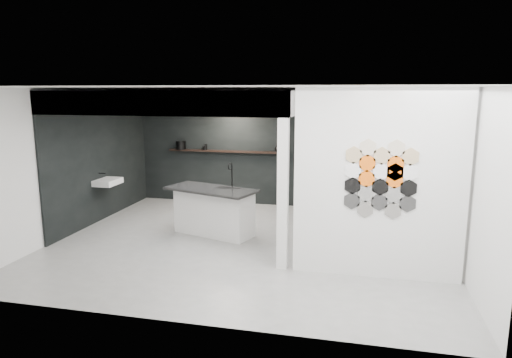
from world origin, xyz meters
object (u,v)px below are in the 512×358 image
at_px(stockpot, 181,145).
at_px(bottle_dark, 206,147).
at_px(kitchen_island, 214,210).
at_px(wall_basin, 108,182).
at_px(partition_panel, 378,185).
at_px(kettle, 278,149).
at_px(glass_vase, 282,149).
at_px(utensil_cup, 204,148).
at_px(glass_bowl, 281,150).

relative_size(stockpot, bottle_dark, 1.64).
relative_size(kitchen_island, bottle_dark, 12.77).
bearing_deg(wall_basin, kitchen_island, -9.16).
distance_m(partition_panel, bottle_dark, 5.55).
xyz_separation_m(partition_panel, kettle, (-2.17, 3.87, -0.00)).
bearing_deg(glass_vase, stockpot, 180.00).
xyz_separation_m(stockpot, glass_vase, (2.56, 0.00, -0.04)).
distance_m(kitchen_island, kettle, 2.76).
bearing_deg(stockpot, partition_panel, -39.85).
bearing_deg(kitchen_island, partition_panel, -7.11).
relative_size(kettle, utensil_cup, 1.89).
height_order(stockpot, utensil_cup, stockpot).
relative_size(bottle_dark, utensil_cup, 1.51).
distance_m(glass_bowl, glass_vase, 0.03).
height_order(kitchen_island, glass_bowl, glass_bowl).
distance_m(glass_vase, bottle_dark, 1.91).
distance_m(partition_panel, kitchen_island, 3.43).
bearing_deg(bottle_dark, glass_vase, 0.00).
xyz_separation_m(partition_panel, stockpot, (-4.63, 3.87, 0.02)).
bearing_deg(glass_bowl, bottle_dark, 180.00).
bearing_deg(kettle, bottle_dark, 164.79).
height_order(kettle, utensil_cup, kettle).
xyz_separation_m(wall_basin, bottle_dark, (1.48, 2.07, 0.54)).
height_order(glass_bowl, utensil_cup, utensil_cup).
height_order(partition_panel, glass_bowl, partition_panel).
height_order(kettle, glass_bowl, kettle).
bearing_deg(partition_panel, stockpot, 140.15).
bearing_deg(utensil_cup, bottle_dark, 0.00).
relative_size(glass_bowl, glass_vase, 0.98).
distance_m(kitchen_island, bottle_dark, 2.81).
height_order(partition_panel, utensil_cup, partition_panel).
bearing_deg(kettle, kitchen_island, -123.59).
relative_size(wall_basin, glass_bowl, 4.84).
bearing_deg(partition_panel, kettle, 119.27).
bearing_deg(wall_basin, stockpot, 68.01).
height_order(wall_basin, stockpot, stockpot).
distance_m(partition_panel, wall_basin, 5.78).
xyz_separation_m(kettle, glass_vase, (0.09, 0.00, -0.02)).
xyz_separation_m(wall_basin, glass_bowl, (3.37, 2.07, 0.51)).
height_order(wall_basin, glass_vase, glass_vase).
distance_m(stockpot, glass_vase, 2.56).
height_order(kettle, glass_vase, kettle).
height_order(kitchen_island, glass_vase, glass_vase).
bearing_deg(stockpot, utensil_cup, 0.00).
bearing_deg(wall_basin, bottle_dark, 54.32).
bearing_deg(bottle_dark, glass_bowl, 0.00).
xyz_separation_m(wall_basin, utensil_cup, (1.44, 2.07, 0.52)).
bearing_deg(glass_bowl, partition_panel, -61.50).
bearing_deg(bottle_dark, kitchen_island, -67.98).
bearing_deg(partition_panel, kitchen_island, 154.87).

